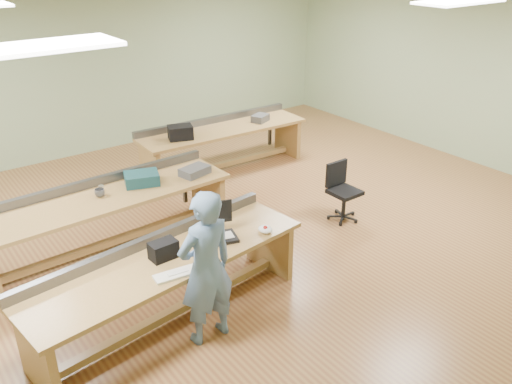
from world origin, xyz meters
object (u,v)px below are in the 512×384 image
at_px(camera_bag, 163,250).
at_px(parts_bin_grey, 195,171).
at_px(workbench_front, 168,273).
at_px(parts_bin_teal, 142,179).
at_px(mug, 100,193).
at_px(person, 206,268).
at_px(laptop_base, 221,238).
at_px(workbench_back, 223,138).
at_px(drinks_can, 102,190).
at_px(task_chair, 342,199).
at_px(workbench_mid, 108,208).

bearing_deg(camera_bag, parts_bin_grey, 48.47).
distance_m(workbench_front, camera_bag, 0.28).
relative_size(parts_bin_teal, mug, 3.41).
bearing_deg(mug, person, -86.11).
relative_size(person, laptop_base, 4.91).
bearing_deg(workbench_back, parts_bin_grey, -131.73).
distance_m(parts_bin_grey, drinks_can, 1.27).
bearing_deg(parts_bin_teal, laptop_base, -88.80).
bearing_deg(camera_bag, mug, 86.56).
distance_m(camera_bag, task_chair, 3.16).
height_order(laptop_base, parts_bin_grey, parts_bin_grey).
xyz_separation_m(workbench_back, camera_bag, (-2.73, -3.08, 0.28)).
distance_m(laptop_base, parts_bin_grey, 1.80).
xyz_separation_m(person, parts_bin_teal, (0.44, 2.28, 0.01)).
height_order(camera_bag, parts_bin_teal, camera_bag).
relative_size(workbench_back, parts_bin_teal, 6.87).
xyz_separation_m(person, camera_bag, (-0.19, 0.50, 0.03)).
distance_m(workbench_mid, drinks_can, 0.25).
relative_size(camera_bag, parts_bin_grey, 0.69).
relative_size(workbench_back, mug, 23.45).
relative_size(workbench_front, task_chair, 3.76).
relative_size(camera_bag, task_chair, 0.33).
distance_m(task_chair, parts_bin_teal, 2.80).
bearing_deg(workbench_back, task_chair, -80.18).
bearing_deg(camera_bag, parts_bin_teal, 68.44).
distance_m(laptop_base, drinks_can, 1.91).
bearing_deg(workbench_front, parts_bin_teal, 64.32).
bearing_deg(person, parts_bin_grey, -119.95).
distance_m(workbench_back, mug, 3.02).
distance_m(workbench_front, person, 0.57).
distance_m(task_chair, mug, 3.31).
relative_size(workbench_back, camera_bag, 10.84).
bearing_deg(drinks_can, workbench_back, 26.09).
bearing_deg(task_chair, mug, 157.43).
relative_size(workbench_front, camera_bag, 11.44).
distance_m(person, parts_bin_teal, 2.32).
bearing_deg(drinks_can, mug, -140.58).
bearing_deg(drinks_can, person, -87.16).
bearing_deg(laptop_base, parts_bin_teal, 108.06).
xyz_separation_m(camera_bag, parts_bin_teal, (0.62, 1.78, -0.02)).
height_order(camera_bag, task_chair, camera_bag).
bearing_deg(parts_bin_grey, mug, 174.96).
bearing_deg(workbench_mid, workbench_back, 24.72).
bearing_deg(workbench_back, workbench_mid, -150.83).
xyz_separation_m(person, task_chair, (2.88, 1.03, -0.51)).
distance_m(person, camera_bag, 0.53).
bearing_deg(task_chair, person, -161.06).
relative_size(task_chair, parts_bin_teal, 1.93).
bearing_deg(workbench_front, laptop_base, -9.26).
bearing_deg(mug, camera_bag, -91.16).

